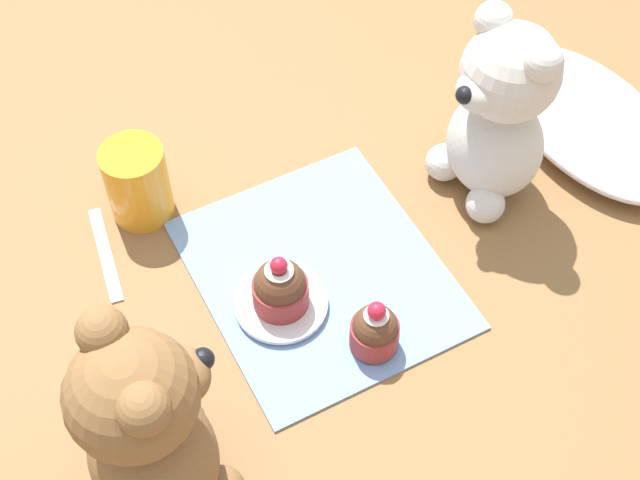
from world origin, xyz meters
name	(u,v)px	position (x,y,z in m)	size (l,w,h in m)	color
ground_plane	(320,275)	(0.00, 0.00, 0.00)	(4.00, 4.00, 0.00)	olive
knitted_placemat	(320,273)	(0.00, 0.00, 0.00)	(0.26, 0.22, 0.01)	#7A9ED1
tulle_cloth	(589,120)	(-0.03, 0.35, 0.02)	(0.26, 0.15, 0.04)	silver
teddy_bear_cream	(499,115)	(-0.02, 0.21, 0.10)	(0.11, 0.11, 0.21)	silver
teddy_bear_tan	(150,432)	(0.13, -0.21, 0.10)	(0.12, 0.11, 0.22)	olive
cupcake_near_cream_bear	(375,330)	(0.09, 0.01, 0.03)	(0.04, 0.04, 0.06)	#993333
saucer_plate	(281,303)	(0.02, -0.05, 0.01)	(0.09, 0.09, 0.01)	silver
cupcake_near_tan_bear	(280,287)	(0.02, -0.05, 0.03)	(0.05, 0.05, 0.07)	#993333
juice_glass	(137,183)	(-0.16, -0.12, 0.04)	(0.06, 0.06, 0.08)	orange
teaspoon	(105,253)	(-0.12, -0.18, 0.00)	(0.12, 0.01, 0.01)	silver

